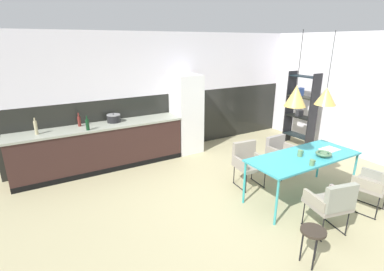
% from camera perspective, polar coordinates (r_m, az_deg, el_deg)
% --- Properties ---
extents(ground_plane, '(9.17, 9.17, 0.00)m').
position_cam_1_polar(ground_plane, '(4.83, 12.28, -13.45)').
color(ground_plane, tan).
extents(back_wall_splashback_dark, '(7.05, 0.12, 1.35)m').
position_cam_1_polar(back_wall_splashback_dark, '(6.90, -4.47, 2.85)').
color(back_wall_splashback_dark, black).
rests_on(back_wall_splashback_dark, ground).
extents(back_wall_panel_upper, '(7.05, 0.12, 1.35)m').
position_cam_1_polar(back_wall_panel_upper, '(6.67, -4.77, 14.14)').
color(back_wall_panel_upper, silver).
rests_on(back_wall_panel_upper, back_wall_splashback_dark).
extents(kitchen_counter, '(3.35, 0.63, 0.92)m').
position_cam_1_polar(kitchen_counter, '(6.11, -17.52, -2.20)').
color(kitchen_counter, '#341F1C').
rests_on(kitchen_counter, ground).
extents(refrigerator_column, '(0.60, 0.60, 1.80)m').
position_cam_1_polar(refrigerator_column, '(6.65, -1.12, 4.31)').
color(refrigerator_column, silver).
rests_on(refrigerator_column, ground).
extents(dining_table, '(1.92, 0.77, 0.75)m').
position_cam_1_polar(dining_table, '(4.97, 21.35, -4.29)').
color(dining_table, teal).
rests_on(dining_table, ground).
extents(armchair_far_side, '(0.53, 0.51, 0.79)m').
position_cam_1_polar(armchair_far_side, '(5.25, 11.00, -4.64)').
color(armchair_far_side, gray).
rests_on(armchair_far_side, ground).
extents(armchair_facing_counter, '(0.57, 0.56, 0.79)m').
position_cam_1_polar(armchair_facing_counter, '(4.29, 26.19, -11.66)').
color(armchair_facing_counter, gray).
rests_on(armchair_facing_counter, ground).
extents(armchair_corner_seat, '(0.51, 0.49, 0.75)m').
position_cam_1_polar(armchair_corner_seat, '(5.82, 17.13, -2.77)').
color(armchair_corner_seat, gray).
rests_on(armchair_corner_seat, ground).
extents(armchair_by_stool, '(0.57, 0.56, 0.74)m').
position_cam_1_polar(armchair_by_stool, '(5.14, 32.87, -7.88)').
color(armchair_by_stool, gray).
rests_on(armchair_by_stool, ground).
extents(fruit_bowl, '(0.25, 0.25, 0.08)m').
position_cam_1_polar(fruit_bowl, '(5.03, 24.74, -3.33)').
color(fruit_bowl, '#4C704C').
rests_on(fruit_bowl, dining_table).
extents(open_book, '(0.30, 0.23, 0.02)m').
position_cam_1_polar(open_book, '(5.40, 25.74, -2.51)').
color(open_book, white).
rests_on(open_book, dining_table).
extents(mug_tall_blue, '(0.11, 0.07, 0.09)m').
position_cam_1_polar(mug_tall_blue, '(4.61, 22.82, -4.99)').
color(mug_tall_blue, '#5B8456').
rests_on(mug_tall_blue, dining_table).
extents(mug_glass_clear, '(0.12, 0.07, 0.11)m').
position_cam_1_polar(mug_glass_clear, '(4.90, 20.75, -3.31)').
color(mug_glass_clear, '#5B8456').
rests_on(mug_glass_clear, dining_table).
extents(cooking_pot, '(0.28, 0.28, 0.18)m').
position_cam_1_polar(cooking_pot, '(6.12, -15.33, 3.33)').
color(cooking_pot, black).
rests_on(cooking_pot, kitchen_counter).
extents(bottle_wine_green, '(0.06, 0.06, 0.30)m').
position_cam_1_polar(bottle_wine_green, '(5.81, -28.68, 1.43)').
color(bottle_wine_green, tan).
rests_on(bottle_wine_green, kitchen_counter).
extents(bottle_vinegar_dark, '(0.06, 0.06, 0.27)m').
position_cam_1_polar(bottle_vinegar_dark, '(6.02, -21.55, 2.70)').
color(bottle_vinegar_dark, maroon).
rests_on(bottle_vinegar_dark, kitchen_counter).
extents(bottle_spice_small, '(0.07, 0.07, 0.27)m').
position_cam_1_polar(bottle_spice_small, '(5.70, -20.10, 2.06)').
color(bottle_spice_small, '#0F3319').
rests_on(bottle_spice_small, kitchen_counter).
extents(side_stool, '(0.29, 0.29, 0.47)m').
position_cam_1_polar(side_stool, '(3.72, 22.96, -17.64)').
color(side_stool, '#2D261E').
rests_on(side_stool, ground).
extents(open_shelf_unit, '(0.30, 0.74, 1.82)m').
position_cam_1_polar(open_shelf_unit, '(7.51, 20.87, 5.15)').
color(open_shelf_unit, black).
rests_on(open_shelf_unit, ground).
extents(pendant_lamp_over_table_near, '(0.31, 0.31, 1.05)m').
position_cam_1_polar(pendant_lamp_over_table_near, '(4.38, 19.98, 7.42)').
color(pendant_lamp_over_table_near, black).
extents(pendant_lamp_over_table_far, '(0.33, 0.33, 1.12)m').
position_cam_1_polar(pendant_lamp_over_table_far, '(5.03, 25.13, 7.10)').
color(pendant_lamp_over_table_far, black).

